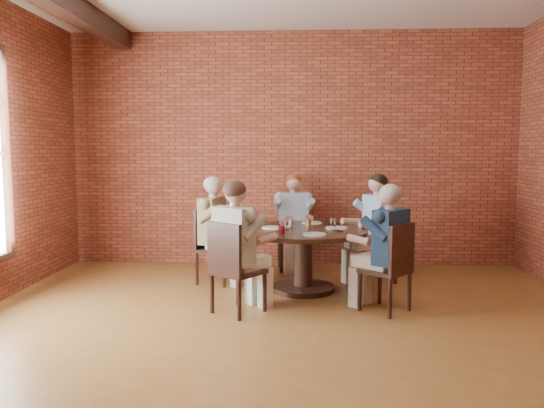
{
  "coord_description": "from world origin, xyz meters",
  "views": [
    {
      "loc": [
        0.09,
        -4.3,
        1.68
      ],
      "look_at": [
        -0.17,
        1.0,
        1.14
      ],
      "focal_mm": 35.0,
      "sensor_mm": 36.0,
      "label": 1
    }
  ],
  "objects_px": {
    "diner_b": "(294,222)",
    "chair_e": "(392,264)",
    "chair_c": "(210,243)",
    "chair_d": "(232,265)",
    "smartphone": "(338,231)",
    "chair_b": "(293,233)",
    "chair_a": "(380,241)",
    "diner_c": "(216,230)",
    "diner_e": "(385,248)",
    "diner_a": "(374,229)",
    "dining_table": "(303,247)",
    "diner_d": "(238,247)"
  },
  "relations": [
    {
      "from": "diner_b",
      "to": "chair_e",
      "type": "distance_m",
      "value": 2.23
    },
    {
      "from": "chair_c",
      "to": "chair_d",
      "type": "relative_size",
      "value": 0.99
    },
    {
      "from": "diner_b",
      "to": "smartphone",
      "type": "height_order",
      "value": "diner_b"
    },
    {
      "from": "chair_b",
      "to": "chair_a",
      "type": "bearing_deg",
      "value": -38.64
    },
    {
      "from": "chair_d",
      "to": "smartphone",
      "type": "relative_size",
      "value": 7.38
    },
    {
      "from": "diner_c",
      "to": "chair_d",
      "type": "relative_size",
      "value": 1.41
    },
    {
      "from": "chair_d",
      "to": "diner_c",
      "type": "bearing_deg",
      "value": -37.56
    },
    {
      "from": "chair_c",
      "to": "chair_e",
      "type": "distance_m",
      "value": 2.4
    },
    {
      "from": "chair_c",
      "to": "diner_e",
      "type": "bearing_deg",
      "value": -102.6
    },
    {
      "from": "diner_a",
      "to": "diner_e",
      "type": "xyz_separation_m",
      "value": [
        -0.06,
        -1.24,
        -0.03
      ]
    },
    {
      "from": "diner_a",
      "to": "chair_e",
      "type": "bearing_deg",
      "value": -26.99
    },
    {
      "from": "dining_table",
      "to": "diner_e",
      "type": "bearing_deg",
      "value": -42.6
    },
    {
      "from": "chair_a",
      "to": "diner_b",
      "type": "height_order",
      "value": "diner_b"
    },
    {
      "from": "chair_b",
      "to": "chair_e",
      "type": "bearing_deg",
      "value": -69.42
    },
    {
      "from": "chair_a",
      "to": "chair_e",
      "type": "distance_m",
      "value": 1.35
    },
    {
      "from": "diner_b",
      "to": "chair_c",
      "type": "xyz_separation_m",
      "value": [
        -1.05,
        -0.78,
        -0.16
      ]
    },
    {
      "from": "chair_b",
      "to": "chair_c",
      "type": "bearing_deg",
      "value": -146.79
    },
    {
      "from": "diner_c",
      "to": "chair_e",
      "type": "relative_size",
      "value": 1.44
    },
    {
      "from": "dining_table",
      "to": "diner_e",
      "type": "distance_m",
      "value": 1.16
    },
    {
      "from": "chair_b",
      "to": "smartphone",
      "type": "bearing_deg",
      "value": -74.85
    },
    {
      "from": "diner_a",
      "to": "chair_b",
      "type": "bearing_deg",
      "value": -152.9
    },
    {
      "from": "diner_b",
      "to": "chair_c",
      "type": "distance_m",
      "value": 1.32
    },
    {
      "from": "chair_c",
      "to": "diner_e",
      "type": "xyz_separation_m",
      "value": [
        2.03,
        -1.13,
        0.15
      ]
    },
    {
      "from": "chair_e",
      "to": "diner_e",
      "type": "distance_m",
      "value": 0.18
    },
    {
      "from": "chair_c",
      "to": "diner_d",
      "type": "relative_size",
      "value": 0.69
    },
    {
      "from": "dining_table",
      "to": "chair_e",
      "type": "relative_size",
      "value": 1.63
    },
    {
      "from": "chair_a",
      "to": "chair_b",
      "type": "xyz_separation_m",
      "value": [
        -1.13,
        0.71,
        -0.01
      ]
    },
    {
      "from": "diner_b",
      "to": "chair_e",
      "type": "relative_size",
      "value": 1.44
    },
    {
      "from": "chair_a",
      "to": "chair_e",
      "type": "height_order",
      "value": "chair_a"
    },
    {
      "from": "diner_b",
      "to": "diner_c",
      "type": "relative_size",
      "value": 1.0
    },
    {
      "from": "diner_a",
      "to": "diner_c",
      "type": "height_order",
      "value": "diner_a"
    },
    {
      "from": "dining_table",
      "to": "diner_b",
      "type": "bearing_deg",
      "value": 96.45
    },
    {
      "from": "diner_a",
      "to": "diner_b",
      "type": "distance_m",
      "value": 1.23
    },
    {
      "from": "diner_b",
      "to": "chair_c",
      "type": "relative_size",
      "value": 1.42
    },
    {
      "from": "dining_table",
      "to": "diner_b",
      "type": "height_order",
      "value": "diner_b"
    },
    {
      "from": "diner_b",
      "to": "diner_d",
      "type": "distance_m",
      "value": 2.11
    },
    {
      "from": "diner_d",
      "to": "smartphone",
      "type": "bearing_deg",
      "value": -107.89
    },
    {
      "from": "diner_e",
      "to": "chair_e",
      "type": "bearing_deg",
      "value": 90.0
    },
    {
      "from": "dining_table",
      "to": "chair_b",
      "type": "distance_m",
      "value": 1.22
    },
    {
      "from": "chair_c",
      "to": "diner_e",
      "type": "height_order",
      "value": "diner_e"
    },
    {
      "from": "diner_a",
      "to": "chair_c",
      "type": "height_order",
      "value": "diner_a"
    },
    {
      "from": "diner_a",
      "to": "diner_c",
      "type": "xyz_separation_m",
      "value": [
        -2.0,
        -0.14,
        -0.02
      ]
    },
    {
      "from": "diner_b",
      "to": "chair_b",
      "type": "bearing_deg",
      "value": 90.0
    },
    {
      "from": "diner_d",
      "to": "chair_e",
      "type": "xyz_separation_m",
      "value": [
        1.59,
        0.07,
        -0.18
      ]
    },
    {
      "from": "diner_c",
      "to": "dining_table",
      "type": "bearing_deg",
      "value": -90.0
    },
    {
      "from": "chair_e",
      "to": "smartphone",
      "type": "height_order",
      "value": "chair_e"
    },
    {
      "from": "diner_c",
      "to": "diner_d",
      "type": "height_order",
      "value": "diner_d"
    },
    {
      "from": "chair_d",
      "to": "chair_e",
      "type": "xyz_separation_m",
      "value": [
        1.65,
        0.14,
        -0.01
      ]
    },
    {
      "from": "chair_b",
      "to": "chair_d",
      "type": "relative_size",
      "value": 0.99
    },
    {
      "from": "diner_c",
      "to": "chair_d",
      "type": "height_order",
      "value": "diner_c"
    }
  ]
}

